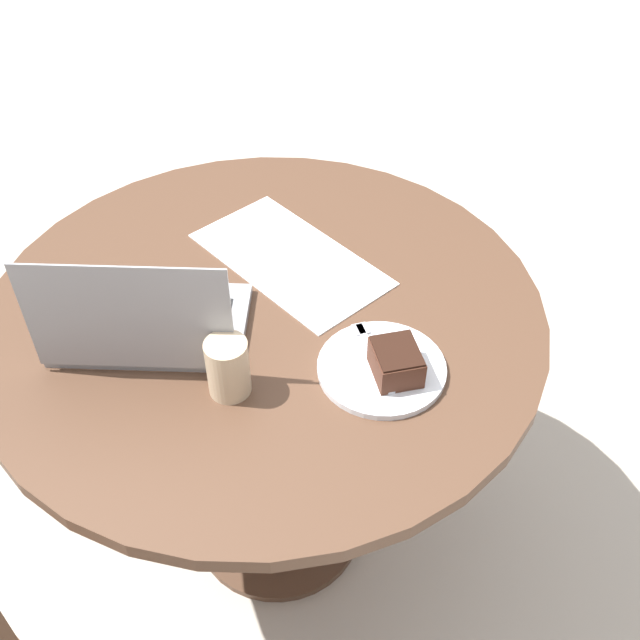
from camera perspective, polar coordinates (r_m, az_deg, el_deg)
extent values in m
plane|color=#B7AD9E|center=(2.01, -3.12, -15.32)|extent=(12.00, 12.00, 0.00)
cylinder|color=#4C3323|center=(2.00, -3.13, -15.17)|extent=(0.42, 0.42, 0.02)
cylinder|color=#4C3323|center=(1.70, -3.61, -8.63)|extent=(0.14, 0.14, 0.72)
cylinder|color=#4C3323|center=(1.42, -4.26, 0.72)|extent=(1.06, 1.06, 0.03)
cube|color=white|center=(1.51, -2.13, 4.63)|extent=(0.46, 0.38, 0.00)
cylinder|color=silver|center=(1.29, 4.71, -3.68)|extent=(0.22, 0.22, 0.01)
cube|color=#472619|center=(1.25, 5.81, -3.23)|extent=(0.11, 0.11, 0.05)
cube|color=black|center=(1.23, 5.90, -2.35)|extent=(0.10, 0.11, 0.00)
cube|color=silver|center=(1.29, 4.17, -2.86)|extent=(0.11, 0.15, 0.00)
cube|color=silver|center=(1.34, 3.12, -0.71)|extent=(0.04, 0.04, 0.00)
cylinder|color=#C6AD89|center=(1.23, -7.03, -3.60)|extent=(0.07, 0.07, 0.11)
cube|color=gray|center=(1.39, -12.56, -0.28)|extent=(0.38, 0.30, 0.02)
cube|color=black|center=(1.38, -12.62, 0.02)|extent=(0.30, 0.20, 0.00)
cube|color=gray|center=(1.23, -14.43, 0.05)|extent=(0.32, 0.10, 0.22)
cube|color=black|center=(1.23, -14.38, 0.18)|extent=(0.30, 0.09, 0.20)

